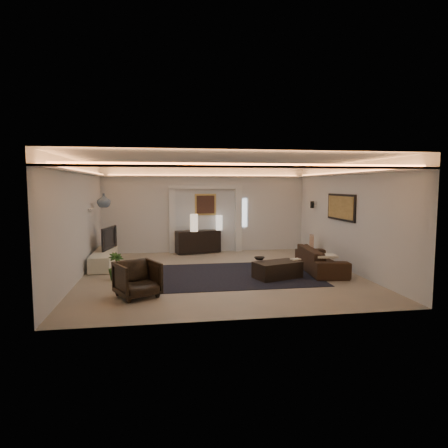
{
  "coord_description": "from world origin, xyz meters",
  "views": [
    {
      "loc": [
        -1.44,
        -9.83,
        2.3
      ],
      "look_at": [
        0.2,
        0.6,
        1.25
      ],
      "focal_mm": 30.93,
      "sensor_mm": 36.0,
      "label": 1
    }
  ],
  "objects": [
    {
      "name": "art_panel_gold",
      "position": [
        3.44,
        0.3,
        1.7
      ],
      "size": [
        0.02,
        1.5,
        0.62
      ],
      "primitive_type": "cube",
      "color": "tan",
      "rests_on": "wall_right"
    },
    {
      "name": "wall_niche",
      "position": [
        -3.44,
        1.4,
        1.65
      ],
      "size": [
        0.1,
        0.55,
        0.04
      ],
      "primitive_type": "cube",
      "color": "silver",
      "rests_on": "wall_left"
    },
    {
      "name": "tv",
      "position": [
        -3.15,
        1.87,
        0.78
      ],
      "size": [
        1.15,
        0.38,
        0.66
      ],
      "primitive_type": "imported",
      "rotation": [
        0.0,
        0.0,
        1.37
      ],
      "color": "black",
      "rests_on": "media_ledge"
    },
    {
      "name": "ceiling",
      "position": [
        0.0,
        0.0,
        2.9
      ],
      "size": [
        7.0,
        7.0,
        0.0
      ],
      "primitive_type": "plane",
      "rotation": [
        3.14,
        0.0,
        0.0
      ],
      "color": "white",
      "rests_on": "ground"
    },
    {
      "name": "alcove_header",
      "position": [
        0.0,
        3.4,
        2.25
      ],
      "size": [
        2.52,
        0.2,
        0.12
      ],
      "primitive_type": "cube",
      "color": "silver",
      "rests_on": "wall_back"
    },
    {
      "name": "media_ledge",
      "position": [
        -3.15,
        1.44,
        0.23
      ],
      "size": [
        0.58,
        2.2,
        0.41
      ],
      "primitive_type": "cube",
      "rotation": [
        0.0,
        0.0,
        0.01
      ],
      "color": "beige",
      "rests_on": "ground"
    },
    {
      "name": "art_panel_frame",
      "position": [
        3.47,
        0.3,
        1.7
      ],
      "size": [
        0.04,
        1.64,
        0.74
      ],
      "primitive_type": "cube",
      "color": "black",
      "rests_on": "wall_right"
    },
    {
      "name": "pilaster_left",
      "position": [
        -1.15,
        3.4,
        1.1
      ],
      "size": [
        0.22,
        0.2,
        2.2
      ],
      "primitive_type": "cube",
      "color": "silver",
      "rests_on": "ground"
    },
    {
      "name": "armchair",
      "position": [
        -2.0,
        -1.83,
        0.37
      ],
      "size": [
        1.08,
        1.09,
        0.75
      ],
      "primitive_type": "imported",
      "rotation": [
        0.0,
        0.0,
        0.46
      ],
      "color": "black",
      "rests_on": "ground"
    },
    {
      "name": "console",
      "position": [
        -0.29,
        3.2,
        0.4
      ],
      "size": [
        1.58,
        0.81,
        0.75
      ],
      "primitive_type": "cube",
      "rotation": [
        0.0,
        0.0,
        0.24
      ],
      "color": "black",
      "rests_on": "ground"
    },
    {
      "name": "throw_blanket",
      "position": [
        2.57,
        -0.81,
        0.55
      ],
      "size": [
        0.56,
        0.48,
        0.06
      ],
      "primitive_type": "cube",
      "rotation": [
        0.0,
        0.0,
        -0.15
      ],
      "color": "silver",
      "rests_on": "sofa"
    },
    {
      "name": "painting_frame",
      "position": [
        0.0,
        3.47,
        1.65
      ],
      "size": [
        0.74,
        0.04,
        0.74
      ],
      "primitive_type": "cube",
      "color": "tan",
      "rests_on": "wall_back"
    },
    {
      "name": "wall_sconce",
      "position": [
        3.38,
        2.2,
        1.68
      ],
      "size": [
        0.12,
        0.12,
        0.22
      ],
      "primitive_type": "cylinder",
      "color": "black",
      "rests_on": "wall_right"
    },
    {
      "name": "area_rug",
      "position": [
        0.4,
        -0.2,
        0.01
      ],
      "size": [
        4.0,
        3.0,
        0.01
      ],
      "primitive_type": "cube",
      "color": "black",
      "rests_on": "ground"
    },
    {
      "name": "plant",
      "position": [
        -2.62,
        -0.25,
        0.33
      ],
      "size": [
        0.52,
        0.52,
        0.67
      ],
      "primitive_type": "imported",
      "rotation": [
        0.0,
        0.0,
        0.62
      ],
      "color": "#204114",
      "rests_on": "ground"
    },
    {
      "name": "lamp_right",
      "position": [
        0.45,
        3.25,
        1.09
      ],
      "size": [
        0.25,
        0.25,
        0.51
      ],
      "primitive_type": "cylinder",
      "rotation": [
        0.0,
        0.0,
        0.11
      ],
      "color": "white",
      "rests_on": "console"
    },
    {
      "name": "magazine",
      "position": [
        1.88,
        -0.52,
        0.42
      ],
      "size": [
        0.28,
        0.23,
        0.03
      ],
      "primitive_type": "cube",
      "rotation": [
        0.0,
        0.0,
        0.31
      ],
      "color": "beige",
      "rests_on": "coffee_table"
    },
    {
      "name": "ginger_jar",
      "position": [
        -3.15,
        1.78,
        1.87
      ],
      "size": [
        0.51,
        0.51,
        0.41
      ],
      "primitive_type": "imported",
      "rotation": [
        0.0,
        0.0,
        -0.4
      ],
      "color": "#4B5B65",
      "rests_on": "wall_niche"
    },
    {
      "name": "pilaster_right",
      "position": [
        1.15,
        3.4,
        1.1
      ],
      "size": [
        0.22,
        0.2,
        2.2
      ],
      "primitive_type": "cube",
      "color": "silver",
      "rests_on": "ground"
    },
    {
      "name": "daylight_slit",
      "position": [
        1.35,
        3.48,
        1.35
      ],
      "size": [
        0.25,
        0.03,
        1.0
      ],
      "primitive_type": "cube",
      "color": "white",
      "rests_on": "wall_back"
    },
    {
      "name": "wall_right",
      "position": [
        3.5,
        0.0,
        1.45
      ],
      "size": [
        0.0,
        7.0,
        7.0
      ],
      "primitive_type": "plane",
      "rotation": [
        1.57,
        0.0,
        -1.57
      ],
      "color": "silver",
      "rests_on": "ground"
    },
    {
      "name": "figurine",
      "position": [
        -3.14,
        2.4,
        0.64
      ],
      "size": [
        0.15,
        0.15,
        0.4
      ],
      "primitive_type": "cylinder",
      "rotation": [
        0.0,
        0.0,
        -0.01
      ],
      "color": "black",
      "rests_on": "media_ledge"
    },
    {
      "name": "painting_canvas",
      "position": [
        0.0,
        3.44,
        1.65
      ],
      "size": [
        0.62,
        0.02,
        0.62
      ],
      "primitive_type": "cube",
      "color": "#4C2D1E",
      "rests_on": "wall_back"
    },
    {
      "name": "bowl",
      "position": [
        0.96,
        -0.39,
        0.44
      ],
      "size": [
        0.35,
        0.35,
        0.07
      ],
      "primitive_type": "imported",
      "rotation": [
        0.0,
        0.0,
        -0.3
      ],
      "color": "black",
      "rests_on": "coffee_table"
    },
    {
      "name": "throw_pillow",
      "position": [
        3.15,
        1.61,
        0.55
      ],
      "size": [
        0.25,
        0.42,
        0.41
      ],
      "primitive_type": "cube",
      "rotation": [
        0.0,
        0.0,
        -0.35
      ],
      "color": "tan",
      "rests_on": "sofa"
    },
    {
      "name": "wall_back",
      "position": [
        0.0,
        3.5,
        1.45
      ],
      "size": [
        7.0,
        0.0,
        7.0
      ],
      "primitive_type": "plane",
      "rotation": [
        1.57,
        0.0,
        0.0
      ],
      "color": "silver",
      "rests_on": "ground"
    },
    {
      "name": "lamp_left",
      "position": [
        -0.44,
        2.97,
        1.09
      ],
      "size": [
        0.29,
        0.29,
        0.58
      ],
      "primitive_type": "cylinder",
      "rotation": [
        0.0,
        0.0,
        -0.13
      ],
      "color": "beige",
      "rests_on": "console"
    },
    {
      "name": "wall_front",
      "position": [
        0.0,
        -3.5,
        1.45
      ],
      "size": [
        7.0,
        0.0,
        7.0
      ],
      "primitive_type": "plane",
      "rotation": [
        -1.57,
        0.0,
        0.0
      ],
      "color": "silver",
      "rests_on": "ground"
    },
    {
      "name": "cove_soffit",
      "position": [
        0.0,
        0.0,
        2.62
      ],
      "size": [
        7.0,
        7.0,
        0.04
      ],
      "primitive_type": "cube",
      "color": "silver",
      "rests_on": "ceiling"
    },
    {
      "name": "wall_left",
      "position": [
        -3.5,
        0.0,
        1.45
      ],
      "size": [
        0.0,
        7.0,
        7.0
      ],
      "primitive_type": "plane",
      "rotation": [
        1.57,
        0.0,
        1.57
      ],
      "color": "silver",
      "rests_on": "ground"
    },
    {
      "name": "floor",
      "position": [
        0.0,
        0.0,
        0.0
      ],
      "size": [
        7.0,
        7.0,
        0.0
      ],
      "primitive_type": "plane",
      "color": "tan",
      "rests_on": "ground"
    },
    {
      "name": "sofa",
      "position": [
        2.71,
        -0.15,
        0.32
      ],
      "size": [
        2.25,
        1.06,
        0.64
      ],
      "primitive_type": "imported",
      "rotation": [
        0.0,
        0.0,
        1.48
      ],
      "color": "#332316",
      "rests_on": "ground"
    },
    {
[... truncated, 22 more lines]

